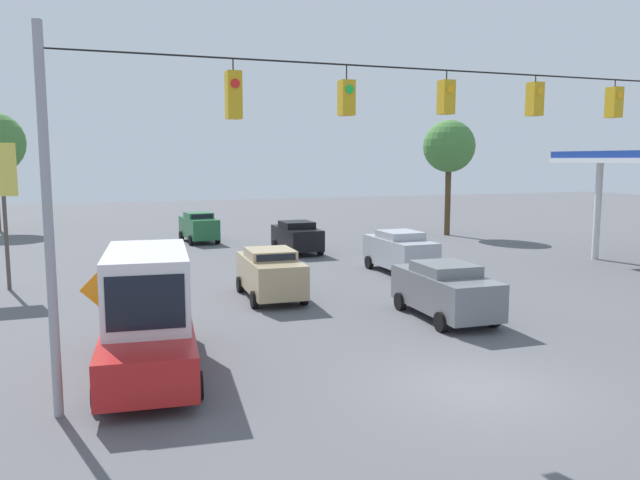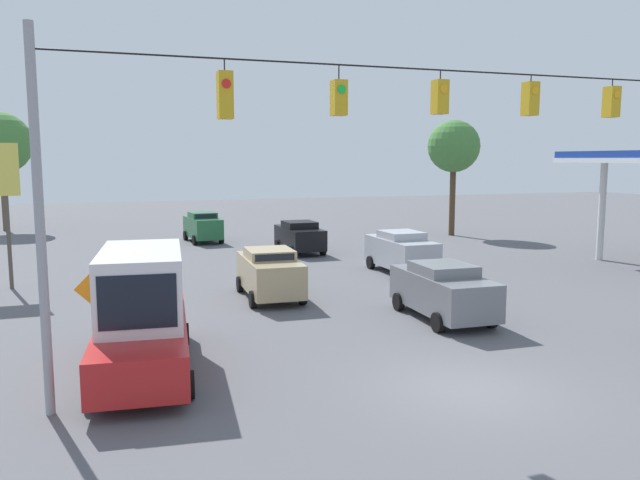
{
  "view_description": "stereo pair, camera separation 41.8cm",
  "coord_description": "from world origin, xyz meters",
  "px_view_note": "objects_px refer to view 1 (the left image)",
  "views": [
    {
      "loc": [
        8.32,
        12.02,
        5.38
      ],
      "look_at": [
        -0.51,
        -12.19,
        2.03
      ],
      "focal_mm": 35.0,
      "sensor_mm": 36.0,
      "label": 1
    },
    {
      "loc": [
        7.93,
        12.16,
        5.38
      ],
      "look_at": [
        -0.51,
        -12.19,
        2.03
      ],
      "focal_mm": 35.0,
      "sensor_mm": 36.0,
      "label": 2
    }
  ],
  "objects_px": {
    "traffic_cone_second": "(139,315)",
    "traffic_cone_fourth": "(131,283)",
    "sedan_green_withflow_deep": "(199,227)",
    "sedan_grey_crossing_near": "(445,290)",
    "sedan_black_oncoming_deep": "(297,236)",
    "sedan_tan_withflow_mid": "(270,273)",
    "sedan_silver_oncoming_far": "(400,251)",
    "tree_horizon_right": "(449,147)",
    "traffic_cone_nearest": "(152,338)",
    "overhead_signal_span": "(441,161)",
    "box_truck_red_parked_shoulder": "(148,313)",
    "work_zone_sign": "(107,297)",
    "traffic_cone_third": "(134,296)"
  },
  "relations": [
    {
      "from": "sedan_black_oncoming_deep",
      "to": "traffic_cone_third",
      "type": "height_order",
      "value": "sedan_black_oncoming_deep"
    },
    {
      "from": "traffic_cone_nearest",
      "to": "traffic_cone_second",
      "type": "height_order",
      "value": "same"
    },
    {
      "from": "sedan_silver_oncoming_far",
      "to": "tree_horizon_right",
      "type": "relative_size",
      "value": 0.55
    },
    {
      "from": "work_zone_sign",
      "to": "traffic_cone_third",
      "type": "bearing_deg",
      "value": -97.69
    },
    {
      "from": "sedan_silver_oncoming_far",
      "to": "box_truck_red_parked_shoulder",
      "type": "bearing_deg",
      "value": 39.53
    },
    {
      "from": "sedan_grey_crossing_near",
      "to": "work_zone_sign",
      "type": "relative_size",
      "value": 1.64
    },
    {
      "from": "sedan_black_oncoming_deep",
      "to": "traffic_cone_fourth",
      "type": "relative_size",
      "value": 7.25
    },
    {
      "from": "sedan_silver_oncoming_far",
      "to": "traffic_cone_third",
      "type": "bearing_deg",
      "value": 10.92
    },
    {
      "from": "overhead_signal_span",
      "to": "work_zone_sign",
      "type": "distance_m",
      "value": 8.97
    },
    {
      "from": "sedan_tan_withflow_mid",
      "to": "sedan_silver_oncoming_far",
      "type": "xyz_separation_m",
      "value": [
        -7.27,
        -3.22,
        0.03
      ]
    },
    {
      "from": "work_zone_sign",
      "to": "sedan_black_oncoming_deep",
      "type": "bearing_deg",
      "value": -120.86
    },
    {
      "from": "box_truck_red_parked_shoulder",
      "to": "sedan_green_withflow_deep",
      "type": "relative_size",
      "value": 1.62
    },
    {
      "from": "overhead_signal_span",
      "to": "tree_horizon_right",
      "type": "distance_m",
      "value": 29.1
    },
    {
      "from": "sedan_black_oncoming_deep",
      "to": "box_truck_red_parked_shoulder",
      "type": "height_order",
      "value": "box_truck_red_parked_shoulder"
    },
    {
      "from": "sedan_black_oncoming_deep",
      "to": "work_zone_sign",
      "type": "xyz_separation_m",
      "value": [
        10.73,
        17.96,
        1.03
      ]
    },
    {
      "from": "box_truck_red_parked_shoulder",
      "to": "traffic_cone_second",
      "type": "bearing_deg",
      "value": -90.67
    },
    {
      "from": "sedan_green_withflow_deep",
      "to": "sedan_grey_crossing_near",
      "type": "xyz_separation_m",
      "value": [
        -4.68,
        22.53,
        -0.02
      ]
    },
    {
      "from": "sedan_tan_withflow_mid",
      "to": "box_truck_red_parked_shoulder",
      "type": "relative_size",
      "value": 0.68
    },
    {
      "from": "sedan_tan_withflow_mid",
      "to": "sedan_silver_oncoming_far",
      "type": "height_order",
      "value": "sedan_silver_oncoming_far"
    },
    {
      "from": "sedan_grey_crossing_near",
      "to": "tree_horizon_right",
      "type": "height_order",
      "value": "tree_horizon_right"
    },
    {
      "from": "box_truck_red_parked_shoulder",
      "to": "work_zone_sign",
      "type": "distance_m",
      "value": 1.07
    },
    {
      "from": "traffic_cone_nearest",
      "to": "traffic_cone_third",
      "type": "xyz_separation_m",
      "value": [
        0.12,
        -5.98,
        0.0
      ]
    },
    {
      "from": "overhead_signal_span",
      "to": "traffic_cone_fourth",
      "type": "bearing_deg",
      "value": -61.66
    },
    {
      "from": "sedan_black_oncoming_deep",
      "to": "traffic_cone_second",
      "type": "bearing_deg",
      "value": 53.63
    },
    {
      "from": "sedan_black_oncoming_deep",
      "to": "traffic_cone_second",
      "type": "xyz_separation_m",
      "value": [
        9.71,
        13.19,
        -0.66
      ]
    },
    {
      "from": "traffic_cone_second",
      "to": "sedan_green_withflow_deep",
      "type": "bearing_deg",
      "value": -104.6
    },
    {
      "from": "traffic_cone_nearest",
      "to": "tree_horizon_right",
      "type": "height_order",
      "value": "tree_horizon_right"
    },
    {
      "from": "sedan_tan_withflow_mid",
      "to": "sedan_green_withflow_deep",
      "type": "bearing_deg",
      "value": -90.17
    },
    {
      "from": "traffic_cone_fourth",
      "to": "box_truck_red_parked_shoulder",
      "type": "bearing_deg",
      "value": 89.25
    },
    {
      "from": "traffic_cone_nearest",
      "to": "sedan_tan_withflow_mid",
      "type": "bearing_deg",
      "value": -133.84
    },
    {
      "from": "sedan_grey_crossing_near",
      "to": "tree_horizon_right",
      "type": "bearing_deg",
      "value": -121.68
    },
    {
      "from": "sedan_black_oncoming_deep",
      "to": "box_truck_red_parked_shoulder",
      "type": "xyz_separation_m",
      "value": [
        9.77,
        17.95,
        0.56
      ]
    },
    {
      "from": "traffic_cone_fourth",
      "to": "overhead_signal_span",
      "type": "bearing_deg",
      "value": 118.34
    },
    {
      "from": "sedan_silver_oncoming_far",
      "to": "sedan_grey_crossing_near",
      "type": "relative_size",
      "value": 0.97
    },
    {
      "from": "sedan_green_withflow_deep",
      "to": "sedan_tan_withflow_mid",
      "type": "bearing_deg",
      "value": 89.83
    },
    {
      "from": "overhead_signal_span",
      "to": "sedan_black_oncoming_deep",
      "type": "xyz_separation_m",
      "value": [
        -2.72,
        -20.23,
        -4.38
      ]
    },
    {
      "from": "sedan_silver_oncoming_far",
      "to": "tree_horizon_right",
      "type": "distance_m",
      "value": 16.57
    },
    {
      "from": "sedan_silver_oncoming_far",
      "to": "sedan_tan_withflow_mid",
      "type": "bearing_deg",
      "value": 23.89
    },
    {
      "from": "sedan_silver_oncoming_far",
      "to": "tree_horizon_right",
      "type": "bearing_deg",
      "value": -129.57
    },
    {
      "from": "sedan_green_withflow_deep",
      "to": "sedan_silver_oncoming_far",
      "type": "xyz_separation_m",
      "value": [
        -7.22,
        14.3,
        0.03
      ]
    },
    {
      "from": "sedan_tan_withflow_mid",
      "to": "sedan_silver_oncoming_far",
      "type": "distance_m",
      "value": 7.95
    },
    {
      "from": "work_zone_sign",
      "to": "overhead_signal_span",
      "type": "bearing_deg",
      "value": 164.19
    },
    {
      "from": "box_truck_red_parked_shoulder",
      "to": "traffic_cone_nearest",
      "type": "relative_size",
      "value": 11.25
    },
    {
      "from": "box_truck_red_parked_shoulder",
      "to": "tree_horizon_right",
      "type": "distance_m",
      "value": 32.06
    },
    {
      "from": "sedan_green_withflow_deep",
      "to": "work_zone_sign",
      "type": "relative_size",
      "value": 1.45
    },
    {
      "from": "sedan_tan_withflow_mid",
      "to": "sedan_silver_oncoming_far",
      "type": "bearing_deg",
      "value": -156.11
    },
    {
      "from": "traffic_cone_nearest",
      "to": "overhead_signal_span",
      "type": "bearing_deg",
      "value": 148.54
    },
    {
      "from": "sedan_black_oncoming_deep",
      "to": "sedan_green_withflow_deep",
      "type": "bearing_deg",
      "value": -55.41
    },
    {
      "from": "traffic_cone_second",
      "to": "traffic_cone_fourth",
      "type": "xyz_separation_m",
      "value": [
        -0.08,
        -5.77,
        0.0
      ]
    },
    {
      "from": "overhead_signal_span",
      "to": "traffic_cone_second",
      "type": "relative_size",
      "value": 31.35
    }
  ]
}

